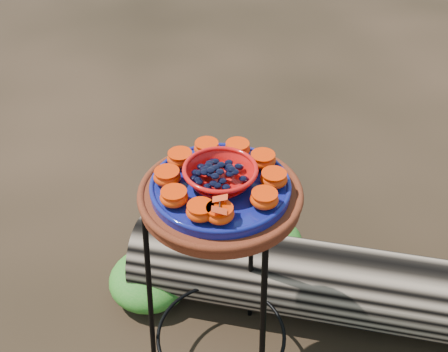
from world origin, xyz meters
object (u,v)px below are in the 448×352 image
at_px(terracotta_saucer, 220,196).
at_px(driftwood_log, 343,285).
at_px(cobalt_plate, 220,187).
at_px(red_bowl, 220,176).
at_px(plant_stand, 221,292).

bearing_deg(terracotta_saucer, driftwood_log, 53.87).
distance_m(cobalt_plate, red_bowl, 0.04).
bearing_deg(driftwood_log, terracotta_saucer, -126.13).
xyz_separation_m(terracotta_saucer, red_bowl, (0.00, 0.00, 0.06)).
xyz_separation_m(cobalt_plate, driftwood_log, (0.28, 0.38, -0.61)).
distance_m(terracotta_saucer, cobalt_plate, 0.03).
height_order(terracotta_saucer, cobalt_plate, cobalt_plate).
bearing_deg(terracotta_saucer, cobalt_plate, 0.00).
bearing_deg(plant_stand, cobalt_plate, 0.00).
height_order(plant_stand, terracotta_saucer, terracotta_saucer).
distance_m(cobalt_plate, driftwood_log, 0.77).
bearing_deg(driftwood_log, cobalt_plate, -126.13).
height_order(cobalt_plate, red_bowl, red_bowl).
xyz_separation_m(cobalt_plate, red_bowl, (0.00, 0.00, 0.04)).
xyz_separation_m(plant_stand, red_bowl, (0.00, 0.00, 0.43)).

